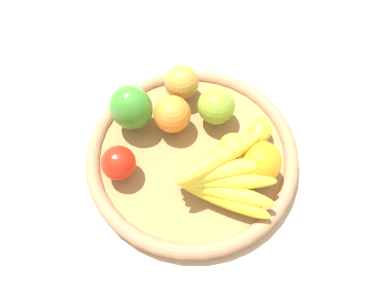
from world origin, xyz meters
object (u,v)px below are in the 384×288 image
orange_1 (260,162)px  lemon_1 (260,131)px  banana_bunch (223,180)px  bell_pepper (130,109)px  lemon_0 (236,145)px  apple_2 (119,163)px  apple_0 (216,106)px  apple_1 (182,82)px  orange_0 (172,114)px

orange_1 → lemon_1: bearing=-69.0°
banana_bunch → bell_pepper: bearing=-11.7°
orange_1 → lemon_0: bearing=-20.7°
banana_bunch → apple_2: 0.20m
apple_0 → apple_2: bearing=62.9°
bell_pepper → apple_2: size_ratio=1.52×
orange_1 → apple_2: (0.23, 0.12, -0.01)m
lemon_0 → bell_pepper: 0.22m
apple_1 → orange_1: bearing=156.0°
apple_0 → banana_bunch: bearing=120.8°
apple_0 → apple_2: (0.10, 0.20, -0.01)m
apple_1 → bell_pepper: bearing=67.0°
banana_bunch → apple_0: bearing=-59.2°
bell_pepper → banana_bunch: bearing=157.2°
banana_bunch → lemon_0: bearing=-80.6°
apple_1 → lemon_1: size_ratio=1.21×
lemon_1 → bell_pepper: bearing=21.3°
banana_bunch → lemon_1: size_ratio=3.12×
orange_1 → lemon_1: size_ratio=1.32×
orange_0 → lemon_1: orange_0 is taller
lemon_0 → apple_1: (0.16, -0.08, 0.01)m
orange_1 → banana_bunch: bearing=57.2°
banana_bunch → apple_2: (0.19, 0.06, -0.01)m
apple_1 → apple_2: apple_1 is taller
banana_bunch → lemon_1: bearing=-95.7°
lemon_0 → lemon_1: bearing=-118.3°
lemon_0 → banana_bunch: 0.09m
banana_bunch → apple_1: size_ratio=2.58×
lemon_1 → banana_bunch: bearing=84.3°
banana_bunch → apple_1: 0.24m
lemon_0 → orange_1: orange_1 is taller
orange_1 → apple_2: orange_1 is taller
apple_2 → lemon_1: 0.28m
orange_0 → apple_2: bearing=76.2°
apple_0 → lemon_0: bearing=142.2°
bell_pepper → orange_1: size_ratio=1.24×
orange_0 → lemon_0: bearing=-178.1°
apple_0 → apple_1: apple_0 is taller
apple_0 → lemon_1: (-0.10, 0.00, -0.02)m
apple_2 → lemon_1: bearing=-135.5°
apple_2 → bell_pepper: bearing=-69.2°
apple_1 → lemon_1: (-0.19, 0.02, -0.01)m
banana_bunch → apple_1: banana_bunch is taller
lemon_0 → orange_0: orange_0 is taller
lemon_0 → apple_2: apple_2 is taller
banana_bunch → lemon_1: banana_bunch is taller
orange_1 → apple_2: size_ratio=1.22×
apple_0 → orange_1: size_ratio=0.96×
bell_pepper → lemon_1: size_ratio=1.64×
banana_bunch → apple_2: bearing=16.8°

